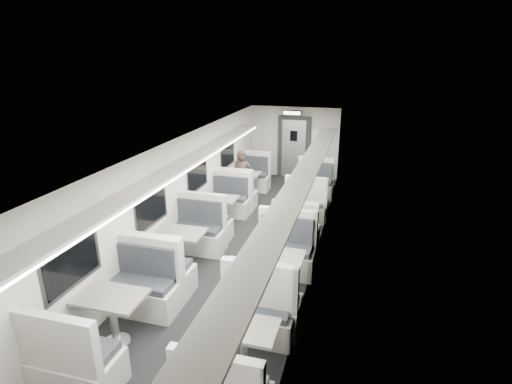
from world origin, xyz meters
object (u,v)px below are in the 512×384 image
Objects in this scene: passenger at (242,177)px; exit_sign at (292,113)px; booth_right_b at (301,217)px; booth_right_c at (275,275)px; booth_left_c at (181,250)px; booth_left_d at (114,319)px; booth_left_a at (244,185)px; booth_right_a at (311,193)px; booth_right_d at (244,349)px; booth_left_b at (220,211)px; vestibule_door at (294,148)px.

exit_sign reaches higher than passenger.
booth_right_c is at bearing -90.00° from booth_right_b.
booth_left_d is at bearing -90.00° from booth_left_c.
booth_left_a is at bearing 90.00° from booth_left_c.
booth_right_a is at bearing 72.50° from booth_left_d.
booth_left_a is at bearing 136.73° from booth_right_b.
booth_left_c reaches higher than booth_right_a.
passenger is at bearing -111.35° from exit_sign.
exit_sign reaches higher than booth_right_a.
booth_right_a is at bearing -5.70° from booth_left_a.
booth_right_d is 3.46× the size of exit_sign.
booth_left_c is 1.00× the size of booth_left_d.
booth_left_d is at bearing 178.09° from booth_right_d.
booth_left_d is 6.65m from booth_right_a.
booth_left_d reaches higher than booth_left_b.
vestibule_door is (1.00, 4.62, 0.66)m from booth_left_b.
booth_left_c is at bearing -90.00° from booth_left_b.
booth_left_c is 6.66m from exit_sign.
booth_right_c is at bearing -67.09° from booth_left_a.
booth_left_c is 3.91m from passenger.
booth_left_a reaches higher than booth_right_d.
exit_sign is at bearing 83.34° from booth_left_d.
booth_left_b is 0.91× the size of booth_left_d.
booth_right_b is at bearing -90.00° from booth_right_a.
vestibule_door reaches higher than booth_left_b.
booth_right_b is at bearing -75.63° from exit_sign.
booth_left_d is 2.00m from booth_right_d.
booth_left_a is 2.75m from booth_right_b.
passenger is (-1.95, 4.33, 0.35)m from booth_right_c.
vestibule_door is at bearing 97.86° from booth_right_c.
vestibule_door reaches higher than booth_right_b.
booth_left_a is 2.01m from booth_right_a.
passenger is 3.01m from exit_sign.
vestibule_door is at bearing 90.00° from exit_sign.
booth_right_d is 8.89m from exit_sign.
booth_left_a is 1.06× the size of vestibule_door.
exit_sign is (-1.00, 8.63, 1.90)m from booth_right_d.
booth_left_c is at bearing -129.63° from booth_right_b.
booth_right_b is at bearing -43.27° from booth_left_a.
vestibule_door reaches higher than booth_right_a.
booth_right_c is at bearing -79.42° from passenger.
booth_left_d is 1.06× the size of booth_right_a.
booth_left_b is 4.77m from vestibule_door.
booth_right_a is 1.07× the size of booth_right_b.
booth_left_b is at bearing 90.00° from booth_left_c.
exit_sign is (-1.00, 3.90, 1.91)m from booth_right_b.
exit_sign is at bearing 98.42° from booth_right_c.
booth_right_a is at bearing 43.74° from booth_left_b.
booth_right_b is at bearing 6.58° from booth_left_b.
booth_left_b is 1.04× the size of booth_right_b.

